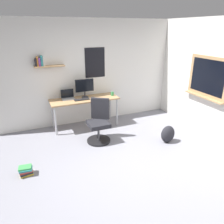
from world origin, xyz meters
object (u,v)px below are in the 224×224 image
computer_mouse (93,98)px  backpack (168,134)px  keyboard (82,99)px  laptop (68,97)px  coffee_mug (112,94)px  office_chair (99,123)px  desk (85,101)px  book_stack_on_floor (26,171)px  monitor_primary (85,87)px

computer_mouse → backpack: (1.24, -1.44, -0.56)m
keyboard → computer_mouse: bearing=0.0°
laptop → keyboard: bearing=-35.8°
laptop → coffee_mug: laptop is taller
computer_mouse → backpack: computer_mouse is taller
computer_mouse → office_chair: bearing=-99.0°
keyboard → coffee_mug: 0.82m
desk → coffee_mug: coffee_mug is taller
desk → backpack: 2.14m
keyboard → desk: bearing=40.6°
desk → book_stack_on_floor: size_ratio=7.16×
keyboard → computer_mouse: 0.28m
desk → book_stack_on_floor: (-1.51, -1.53, -0.59)m
computer_mouse → backpack: bearing=-49.4°
laptop → office_chair: bearing=-65.3°
keyboard → computer_mouse: size_ratio=3.56×
monitor_primary → keyboard: bearing=-127.5°
laptop → keyboard: 0.36m
laptop → book_stack_on_floor: (-1.13, -1.67, -0.72)m
keyboard → book_stack_on_floor: bearing=-134.3°
laptop → backpack: size_ratio=0.80×
coffee_mug → backpack: bearing=-65.0°
laptop → keyboard: laptop is taller
office_chair → backpack: office_chair is taller
laptop → book_stack_on_floor: size_ratio=1.33×
office_chair → backpack: bearing=-26.4°
desk → office_chair: (0.07, -0.84, -0.26)m
office_chair → book_stack_on_floor: (-1.58, -0.69, -0.33)m
backpack → book_stack_on_floor: size_ratio=1.67×
laptop → book_stack_on_floor: bearing=-124.1°
desk → coffee_mug: (0.74, -0.02, 0.12)m
desk → keyboard: bearing=-139.4°
keyboard → backpack: 2.17m
keyboard → office_chair: bearing=-78.4°
coffee_mug → laptop: bearing=171.7°
monitor_primary → coffee_mug: size_ratio=5.04×
monitor_primary → book_stack_on_floor: bearing=-133.7°
office_chair → coffee_mug: office_chair is taller
desk → office_chair: office_chair is taller
desk → backpack: desk is taller
monitor_primary → keyboard: monitor_primary is taller
monitor_primary → keyboard: 0.33m
book_stack_on_floor → keyboard: bearing=45.7°
book_stack_on_floor → office_chair: bearing=23.5°
computer_mouse → book_stack_on_floor: 2.34m
keyboard → laptop: bearing=144.2°
coffee_mug → computer_mouse: bearing=-174.7°
keyboard → coffee_mug: coffee_mug is taller
coffee_mug → book_stack_on_floor: size_ratio=0.39×
laptop → backpack: laptop is taller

